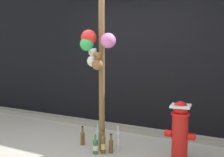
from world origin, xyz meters
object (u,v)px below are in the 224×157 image
at_px(bottle_0, 83,137).
at_px(bottle_3, 98,138).
at_px(bottle_1, 118,140).
at_px(fire_hydrant, 180,129).
at_px(bottle_2, 95,146).
at_px(memorial_post, 98,33).
at_px(bottle_5, 111,145).
at_px(bottle_4, 103,145).

height_order(bottle_0, bottle_3, bottle_3).
height_order(bottle_0, bottle_1, bottle_1).
relative_size(fire_hydrant, bottle_2, 2.63).
height_order(memorial_post, bottle_1, memorial_post).
distance_m(memorial_post, bottle_0, 1.70).
bearing_deg(fire_hydrant, bottle_3, -172.40).
xyz_separation_m(bottle_0, bottle_5, (0.57, -0.08, -0.00)).
bearing_deg(bottle_4, memorial_post, 157.68).
xyz_separation_m(memorial_post, bottle_4, (0.11, -0.05, -1.64)).
bearing_deg(bottle_1, fire_hydrant, 6.26).
xyz_separation_m(memorial_post, bottle_1, (0.24, 0.17, -1.62)).
height_order(memorial_post, bottle_0, memorial_post).
relative_size(fire_hydrant, bottle_5, 2.86).
height_order(memorial_post, bottle_5, memorial_post).
bearing_deg(bottle_4, fire_hydrant, 16.88).
distance_m(memorial_post, bottle_3, 1.62).
bearing_deg(bottle_1, bottle_0, -174.69).
xyz_separation_m(fire_hydrant, bottle_0, (-1.53, -0.16, -0.31)).
xyz_separation_m(bottle_1, bottle_2, (-0.23, -0.28, -0.04)).
distance_m(bottle_0, bottle_3, 0.30).
bearing_deg(bottle_4, bottle_3, 139.70).
bearing_deg(fire_hydrant, bottle_5, -165.87).
distance_m(fire_hydrant, bottle_3, 1.28).
bearing_deg(bottle_4, bottle_2, -145.85).
height_order(bottle_0, bottle_2, bottle_2).
xyz_separation_m(bottle_0, bottle_2, (0.38, -0.23, -0.01)).
relative_size(memorial_post, bottle_3, 7.67).
height_order(memorial_post, fire_hydrant, memorial_post).
bearing_deg(memorial_post, fire_hydrant, 13.25).
bearing_deg(bottle_2, bottle_0, 149.45).
xyz_separation_m(bottle_4, bottle_5, (0.09, 0.08, -0.02)).
xyz_separation_m(memorial_post, bottle_0, (-0.37, 0.12, -1.66)).
height_order(memorial_post, bottle_3, memorial_post).
relative_size(memorial_post, bottle_2, 9.73).
xyz_separation_m(bottle_2, bottle_5, (0.19, 0.14, 0.00)).
height_order(bottle_3, bottle_5, bottle_3).
distance_m(fire_hydrant, bottle_0, 1.57).
bearing_deg(bottle_0, bottle_3, -1.41).
xyz_separation_m(bottle_0, bottle_1, (0.61, 0.06, 0.03)).
distance_m(memorial_post, bottle_4, 1.65).
bearing_deg(bottle_5, bottle_2, -142.66).
distance_m(fire_hydrant, bottle_2, 1.25).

